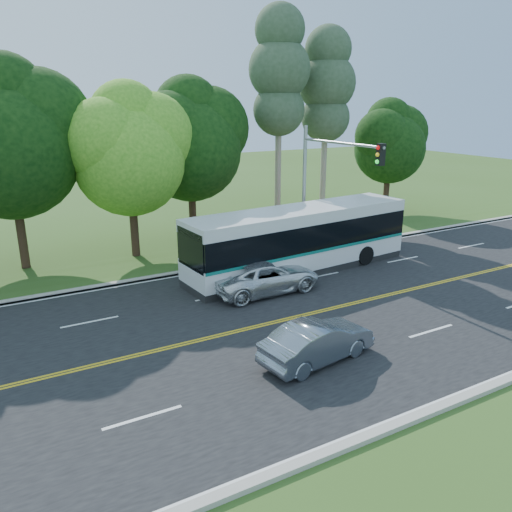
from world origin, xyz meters
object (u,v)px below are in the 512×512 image
suv (265,276)px  sedan (317,342)px  transit_bus (300,240)px  traffic_signal (325,174)px

suv → sedan: bearing=164.9°
transit_bus → sedan: size_ratio=3.01×
traffic_signal → sedan: 11.52m
traffic_signal → transit_bus: 3.69m
transit_bus → sedan: (-4.60, -7.96, -0.90)m
sedan → suv: 6.47m
traffic_signal → transit_bus: size_ratio=0.57×
traffic_signal → suv: traffic_signal is taller
traffic_signal → suv: bearing=-154.2°
traffic_signal → transit_bus: (-1.92, -0.66, -3.08)m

